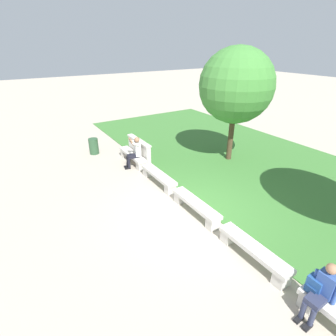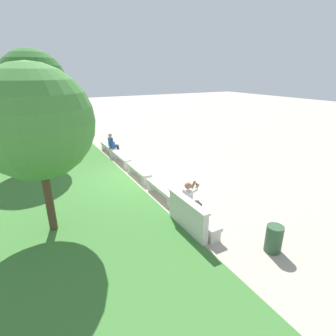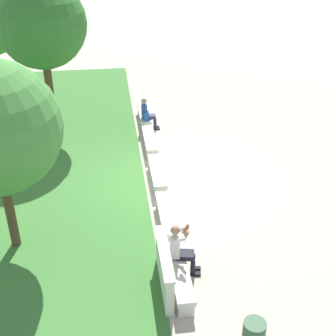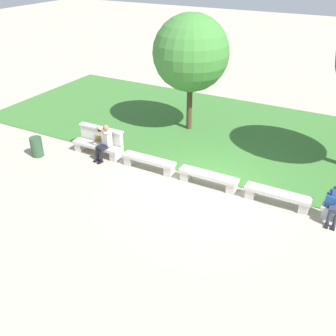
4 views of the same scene
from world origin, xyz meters
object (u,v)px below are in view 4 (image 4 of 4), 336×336
(bench_near, at_px, (149,162))
(person_photographer, at_px, (104,141))
(backpack, at_px, (330,201))
(trash_bin, at_px, (37,147))
(bench_mid, at_px, (208,178))
(bench_main, at_px, (97,148))
(bench_far, at_px, (277,196))
(person_distant, at_px, (336,202))
(tree_left_background, at_px, (191,53))

(bench_near, relative_size, person_photographer, 1.52)
(backpack, distance_m, trash_bin, 10.32)
(bench_near, xyz_separation_m, bench_mid, (2.28, 0.00, 0.00))
(bench_main, height_order, bench_far, same)
(bench_near, relative_size, person_distant, 1.59)
(bench_far, xyz_separation_m, tree_left_background, (-4.87, 3.88, 2.94))
(bench_near, height_order, person_distant, person_distant)
(bench_far, height_order, tree_left_background, tree_left_background)
(bench_far, height_order, trash_bin, trash_bin)
(person_photographer, relative_size, person_distant, 1.05)
(tree_left_background, bearing_deg, backpack, -31.57)
(person_distant, height_order, tree_left_background, tree_left_background)
(bench_near, xyz_separation_m, trash_bin, (-4.22, -1.12, 0.07))
(backpack, bearing_deg, person_photographer, -179.61)
(bench_mid, height_order, backpack, backpack)
(bench_far, xyz_separation_m, person_distant, (1.63, -0.07, 0.37))
(bench_mid, xyz_separation_m, backpack, (3.76, -0.02, 0.32))
(person_photographer, distance_m, tree_left_background, 4.93)
(bench_near, xyz_separation_m, person_distant, (6.19, -0.07, 0.37))
(person_photographer, bearing_deg, bench_main, 170.26)
(bench_main, xyz_separation_m, bench_far, (6.84, 0.00, 0.00))
(bench_main, relative_size, backpack, 4.68)
(person_photographer, relative_size, tree_left_background, 0.28)
(bench_far, bearing_deg, backpack, -0.88)
(bench_main, bearing_deg, person_distant, -0.45)
(bench_main, relative_size, bench_mid, 1.00)
(bench_main, bearing_deg, person_photographer, -9.74)
(tree_left_background, bearing_deg, bench_far, -38.53)
(bench_mid, height_order, person_distant, person_distant)
(backpack, height_order, trash_bin, backpack)
(trash_bin, bearing_deg, bench_main, 29.89)
(bench_near, relative_size, tree_left_background, 0.42)
(person_distant, bearing_deg, bench_main, 179.55)
(bench_far, distance_m, person_distant, 1.67)
(backpack, relative_size, trash_bin, 0.57)
(person_photographer, height_order, tree_left_background, tree_left_background)
(bench_near, height_order, bench_mid, same)
(person_distant, distance_m, tree_left_background, 8.03)
(trash_bin, bearing_deg, backpack, 6.09)
(person_distant, xyz_separation_m, tree_left_background, (-6.50, 3.95, 2.57))
(bench_far, distance_m, person_photographer, 6.41)
(bench_near, bearing_deg, tree_left_background, 94.61)
(bench_near, height_order, backpack, backpack)
(bench_main, distance_m, person_photographer, 0.62)
(bench_near, xyz_separation_m, tree_left_background, (-0.31, 3.88, 2.94))
(bench_mid, bearing_deg, bench_near, 180.00)
(bench_far, bearing_deg, person_distant, -2.33)
(bench_main, xyz_separation_m, bench_near, (2.28, 0.00, 0.00))
(person_photographer, distance_m, person_distant, 8.03)
(bench_mid, relative_size, person_distant, 1.59)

